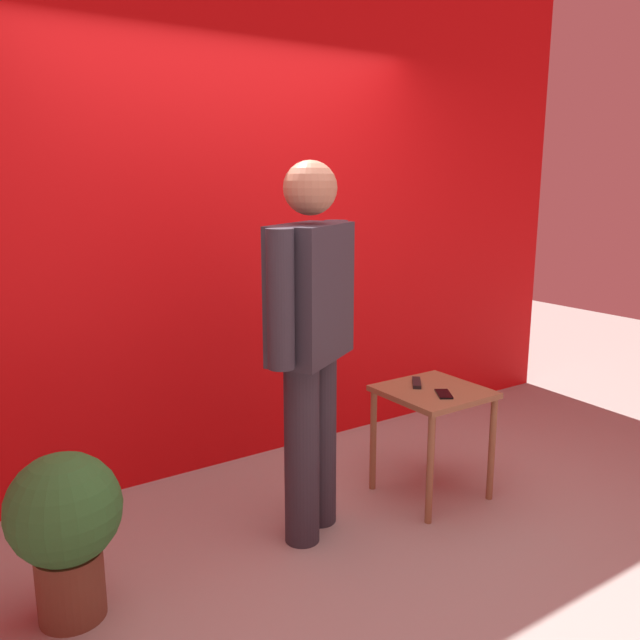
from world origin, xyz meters
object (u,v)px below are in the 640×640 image
(cell_phone, at_px, (444,394))
(potted_plant, at_px, (65,523))
(tv_remote, at_px, (417,383))
(side_table, at_px, (433,407))
(standing_person, at_px, (310,334))

(cell_phone, xyz_separation_m, potted_plant, (-1.88, 0.14, -0.20))
(cell_phone, relative_size, tv_remote, 0.85)
(tv_remote, xyz_separation_m, potted_plant, (-1.88, -0.08, -0.21))
(side_table, relative_size, cell_phone, 4.21)
(tv_remote, bearing_deg, potted_plant, -137.40)
(standing_person, bearing_deg, potted_plant, -179.35)
(cell_phone, distance_m, tv_remote, 0.21)
(side_table, relative_size, potted_plant, 0.88)
(cell_phone, bearing_deg, potted_plant, -151.60)
(standing_person, bearing_deg, cell_phone, -11.49)
(potted_plant, bearing_deg, standing_person, 0.65)
(standing_person, xyz_separation_m, potted_plant, (-1.15, -0.01, -0.60))
(side_table, height_order, tv_remote, tv_remote)
(tv_remote, bearing_deg, side_table, -39.05)
(tv_remote, bearing_deg, cell_phone, -50.48)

